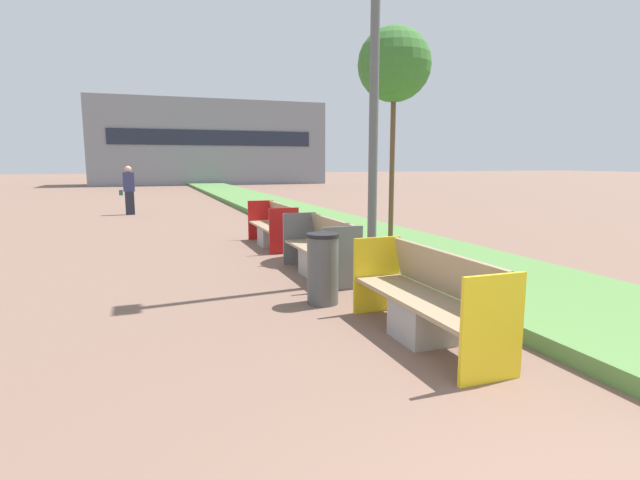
# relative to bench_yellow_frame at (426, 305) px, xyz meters

# --- Properties ---
(planter_grass_strip) EXTENTS (2.80, 120.00, 0.18)m
(planter_grass_strip) POSITION_rel_bench_yellow_frame_xyz_m (2.26, 8.14, -0.28)
(planter_grass_strip) COLOR #568442
(planter_grass_strip) RESTS_ON ground
(building_backdrop) EXTENTS (19.14, 5.71, 6.92)m
(building_backdrop) POSITION_rel_bench_yellow_frame_xyz_m (3.06, 39.87, 3.09)
(building_backdrop) COLOR gray
(building_backdrop) RESTS_ON ground
(bench_yellow_frame) EXTENTS (0.65, 2.22, 0.94)m
(bench_yellow_frame) POSITION_rel_bench_yellow_frame_xyz_m (0.00, 0.00, 0.00)
(bench_yellow_frame) COLOR #9E9B96
(bench_yellow_frame) RESTS_ON ground
(bench_grey_frame) EXTENTS (0.65, 2.12, 0.94)m
(bench_grey_frame) POSITION_rel_bench_yellow_frame_xyz_m (-0.00, 3.24, -0.00)
(bench_grey_frame) COLOR #9E9B96
(bench_grey_frame) RESTS_ON ground
(bench_red_frame) EXTENTS (0.65, 2.12, 0.94)m
(bench_red_frame) POSITION_rel_bench_yellow_frame_xyz_m (-0.00, 6.38, -0.00)
(bench_red_frame) COLOR #9E9B96
(bench_red_frame) RESTS_ON ground
(litter_bin) EXTENTS (0.43, 0.43, 0.94)m
(litter_bin) POSITION_rel_bench_yellow_frame_xyz_m (-0.55, 1.65, 0.10)
(litter_bin) COLOR #4C4F51
(litter_bin) RESTS_ON ground
(street_lamp_post) EXTENTS (0.24, 0.44, 6.99)m
(street_lamp_post) POSITION_rel_bench_yellow_frame_xyz_m (0.61, 2.59, 3.50)
(street_lamp_post) COLOR #56595B
(street_lamp_post) RESTS_ON ground
(sapling_tree_near) EXTENTS (1.42, 1.42, 4.43)m
(sapling_tree_near) POSITION_rel_bench_yellow_frame_xyz_m (1.99, 4.57, 3.33)
(sapling_tree_near) COLOR brown
(sapling_tree_near) RESTS_ON ground
(pedestrian_walking) EXTENTS (0.53, 0.24, 1.73)m
(pedestrian_walking) POSITION_rel_bench_yellow_frame_xyz_m (-3.14, 14.65, 0.51)
(pedestrian_walking) COLOR #232633
(pedestrian_walking) RESTS_ON ground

